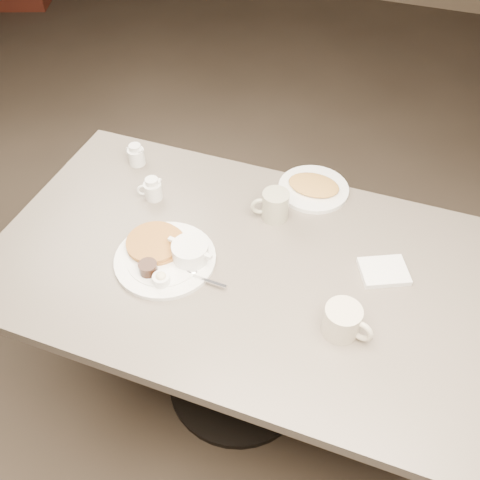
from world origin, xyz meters
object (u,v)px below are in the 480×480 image
(hash_plate, at_px, (313,187))
(creamer_right, at_px, (136,155))
(coffee_mug_far, at_px, (274,206))
(main_plate, at_px, (168,255))
(coffee_mug_near, at_px, (343,321))
(diner_table, at_px, (238,294))
(creamer_left, at_px, (152,189))

(hash_plate, bearing_deg, creamer_right, -173.38)
(coffee_mug_far, bearing_deg, main_plate, -130.14)
(coffee_mug_near, bearing_deg, diner_table, 158.07)
(hash_plate, bearing_deg, diner_table, -108.88)
(hash_plate, bearing_deg, coffee_mug_near, -67.89)
(hash_plate, bearing_deg, creamer_left, -156.17)
(main_plate, height_order, coffee_mug_near, coffee_mug_near)
(diner_table, distance_m, main_plate, 0.28)
(diner_table, relative_size, main_plate, 3.82)
(coffee_mug_near, bearing_deg, main_plate, 172.52)
(coffee_mug_far, height_order, hash_plate, coffee_mug_far)
(creamer_left, xyz_separation_m, hash_plate, (0.50, 0.22, -0.02))
(diner_table, distance_m, creamer_right, 0.63)
(creamer_left, distance_m, creamer_right, 0.20)
(creamer_left, bearing_deg, coffee_mug_near, -23.34)
(coffee_mug_near, relative_size, creamer_right, 1.69)
(coffee_mug_far, bearing_deg, creamer_left, -173.13)
(creamer_right, bearing_deg, coffee_mug_near, -28.02)
(main_plate, xyz_separation_m, creamer_left, (-0.17, 0.24, 0.01))
(coffee_mug_far, distance_m, creamer_right, 0.56)
(main_plate, xyz_separation_m, creamer_right, (-0.31, 0.38, 0.01))
(coffee_mug_far, height_order, creamer_left, coffee_mug_far)
(coffee_mug_far, bearing_deg, creamer_right, 170.03)
(coffee_mug_near, height_order, creamer_left, coffee_mug_near)
(main_plate, bearing_deg, creamer_right, 128.95)
(main_plate, bearing_deg, diner_table, 19.20)
(main_plate, height_order, hash_plate, main_plate)
(diner_table, height_order, coffee_mug_far, coffee_mug_far)
(hash_plate, bearing_deg, coffee_mug_far, -117.29)
(coffee_mug_near, height_order, hash_plate, coffee_mug_near)
(diner_table, relative_size, creamer_right, 16.83)
(main_plate, height_order, coffee_mug_far, coffee_mug_far)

